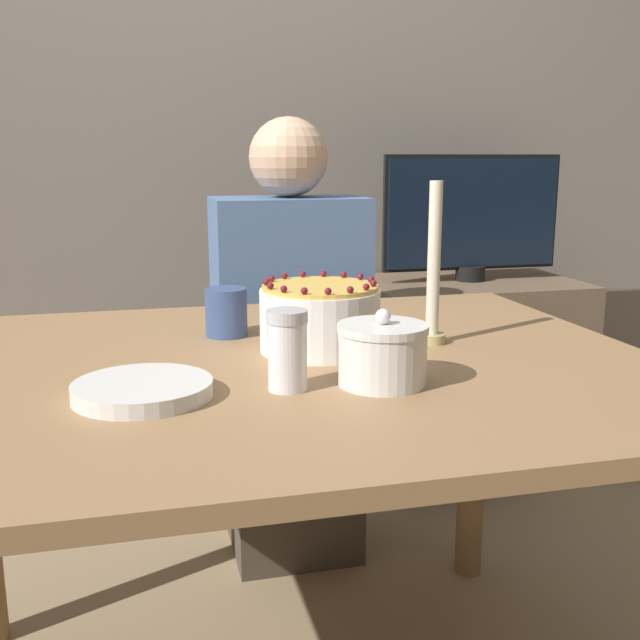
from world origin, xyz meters
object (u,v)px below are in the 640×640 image
(sugar_shaker, at_px, (287,350))
(tv_monitor, at_px, (472,215))
(cake, at_px, (320,318))
(sugar_bowl, at_px, (382,354))
(candle, at_px, (433,278))
(person_man_blue_shirt, at_px, (290,370))

(sugar_shaker, distance_m, tv_monitor, 1.56)
(cake, height_order, sugar_shaker, cake)
(sugar_bowl, distance_m, candle, 0.29)
(cake, bearing_deg, sugar_bowl, -79.37)
(candle, bearing_deg, sugar_shaker, -146.07)
(person_man_blue_shirt, bearing_deg, cake, 82.97)
(sugar_bowl, xyz_separation_m, tv_monitor, (0.75, 1.28, 0.10))
(person_man_blue_shirt, bearing_deg, candle, 101.59)
(sugar_shaker, height_order, tv_monitor, tv_monitor)
(sugar_shaker, bearing_deg, candle, 33.93)
(sugar_shaker, bearing_deg, sugar_bowl, -2.89)
(cake, bearing_deg, person_man_blue_shirt, 82.97)
(sugar_bowl, xyz_separation_m, person_man_blue_shirt, (0.04, 0.88, -0.28))
(sugar_bowl, bearing_deg, tv_monitor, 59.54)
(cake, relative_size, tv_monitor, 0.35)
(sugar_shaker, xyz_separation_m, candle, (0.32, 0.22, 0.06))
(sugar_bowl, relative_size, person_man_blue_shirt, 0.12)
(candle, height_order, tv_monitor, tv_monitor)
(person_man_blue_shirt, distance_m, tv_monitor, 0.90)
(candle, bearing_deg, person_man_blue_shirt, 101.59)
(cake, bearing_deg, candle, -0.23)
(cake, distance_m, sugar_bowl, 0.23)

